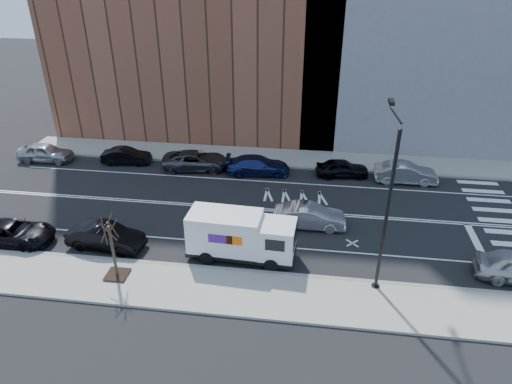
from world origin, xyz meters
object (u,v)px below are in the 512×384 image
(fedex_van, at_px, (241,236))
(far_parked_a, at_px, (45,152))
(far_parked_b, at_px, (126,156))
(driving_sedan, at_px, (309,216))

(fedex_van, relative_size, far_parked_a, 1.39)
(fedex_van, bearing_deg, far_parked_b, 137.79)
(far_parked_a, xyz_separation_m, driving_sedan, (22.48, -7.35, -0.01))
(far_parked_b, bearing_deg, fedex_van, -140.74)
(far_parked_a, distance_m, driving_sedan, 23.65)
(driving_sedan, bearing_deg, fedex_van, 133.96)
(far_parked_a, relative_size, far_parked_b, 1.13)
(fedex_van, distance_m, far_parked_b, 16.51)
(far_parked_a, distance_m, far_parked_b, 7.00)
(fedex_van, relative_size, driving_sedan, 1.37)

